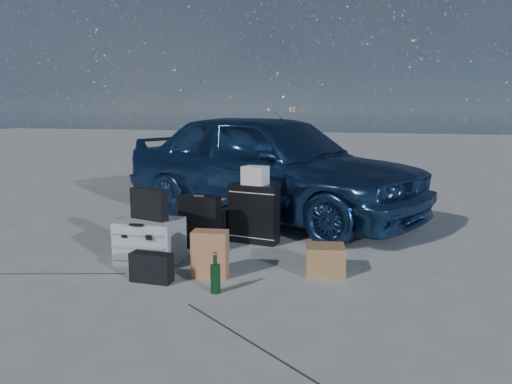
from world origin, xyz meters
TOP-DOWN VIEW (x-y plane):
  - ground at (0.00, 0.00)m, footprint 60.00×60.00m
  - car at (-0.05, 2.59)m, footprint 4.87×3.32m
  - pelican_case at (-0.63, 0.20)m, footprint 0.63×0.53m
  - laptop_bag at (-0.64, 0.22)m, footprint 0.44×0.21m
  - briefcase at (-0.62, 0.60)m, footprint 0.41×0.28m
  - suitcase_left at (-0.34, 0.81)m, footprint 0.46×0.18m
  - suitcase_right at (0.16, 1.23)m, footprint 0.60×0.29m
  - white_carton at (0.17, 1.23)m, footprint 0.30×0.25m
  - duffel_bag at (-0.52, 1.41)m, footprint 0.78×0.44m
  - flat_box_white at (-0.53, 1.40)m, footprint 0.45×0.34m
  - flat_box_black at (-0.53, 1.41)m, footprint 0.30×0.26m
  - kraft_bag at (0.14, -0.04)m, footprint 0.36×0.25m
  - cardboard_box at (1.15, 0.37)m, footprint 0.42×0.39m
  - messenger_bag at (-0.31, -0.35)m, footprint 0.39×0.15m
  - green_bottle at (0.35, -0.43)m, footprint 0.11×0.11m

SIDE VIEW (x-z plane):
  - ground at x=0.00m, z-range 0.00..0.00m
  - messenger_bag at x=-0.31m, z-range 0.00..0.27m
  - cardboard_box at x=1.15m, z-range 0.00..0.27m
  - briefcase at x=-0.62m, z-range 0.00..0.32m
  - green_bottle at x=0.35m, z-range 0.00..0.34m
  - duffel_bag at x=-0.52m, z-range 0.00..0.37m
  - kraft_bag at x=0.14m, z-range 0.00..0.44m
  - pelican_case at x=-0.63m, z-range 0.00..0.44m
  - suitcase_left at x=-0.34m, z-range 0.00..0.60m
  - suitcase_right at x=0.16m, z-range 0.00..0.69m
  - flat_box_white at x=-0.53m, z-range 0.37..0.44m
  - flat_box_black at x=-0.53m, z-range 0.44..0.50m
  - laptop_bag at x=-0.64m, z-range 0.44..0.76m
  - car at x=-0.05m, z-range 0.00..1.54m
  - white_carton at x=0.17m, z-range 0.69..0.90m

